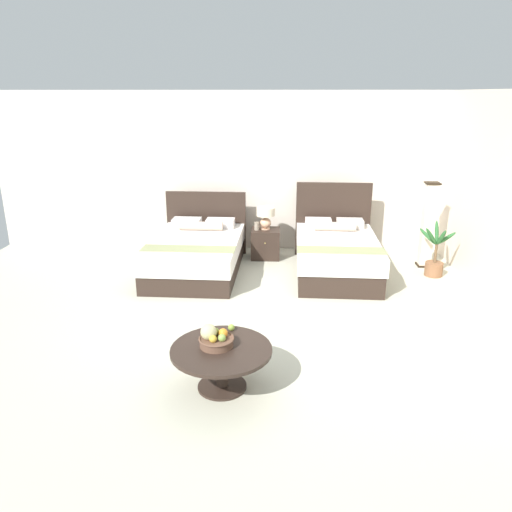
% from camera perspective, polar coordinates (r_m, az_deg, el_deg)
% --- Properties ---
extents(ground_plane, '(9.95, 9.85, 0.02)m').
position_cam_1_polar(ground_plane, '(6.42, 0.75, -7.34)').
color(ground_plane, beige).
extents(wall_back, '(9.95, 0.12, 2.83)m').
position_cam_1_polar(wall_back, '(9.01, 1.41, 9.67)').
color(wall_back, beige).
rests_on(wall_back, ground).
extents(bed_near_window, '(1.46, 2.21, 1.12)m').
position_cam_1_polar(bed_near_window, '(8.03, -6.89, 0.37)').
color(bed_near_window, '#2F231C').
rests_on(bed_near_window, ground).
extents(bed_near_corner, '(1.34, 2.10, 1.31)m').
position_cam_1_polar(bed_near_corner, '(7.98, 9.28, 0.32)').
color(bed_near_corner, '#2F231C').
rests_on(bed_near_corner, ground).
extents(nightstand, '(0.50, 0.47, 0.52)m').
position_cam_1_polar(nightstand, '(8.66, 1.10, 1.45)').
color(nightstand, '#2F231C').
rests_on(nightstand, ground).
extents(table_lamp, '(0.32, 0.32, 0.39)m').
position_cam_1_polar(table_lamp, '(8.54, 1.12, 4.72)').
color(table_lamp, '#D9A684').
rests_on(table_lamp, nightstand).
extents(vase, '(0.09, 0.09, 0.14)m').
position_cam_1_polar(vase, '(8.53, 0.10, 3.50)').
color(vase, gray).
rests_on(vase, nightstand).
extents(coffee_table, '(0.99, 0.99, 0.43)m').
position_cam_1_polar(coffee_table, '(4.88, -4.03, -11.60)').
color(coffee_table, '#2F231C').
rests_on(coffee_table, ground).
extents(fruit_bowl, '(0.35, 0.35, 0.23)m').
position_cam_1_polar(fruit_bowl, '(4.85, -4.78, -9.49)').
color(fruit_bowl, brown).
rests_on(fruit_bowl, coffee_table).
extents(loose_apple, '(0.07, 0.07, 0.07)m').
position_cam_1_polar(loose_apple, '(5.15, -2.88, -8.26)').
color(loose_apple, '#89A63E').
rests_on(loose_apple, coffee_table).
extents(floor_lamp_corner, '(0.23, 0.23, 1.42)m').
position_cam_1_polar(floor_lamp_corner, '(8.59, 19.30, 3.39)').
color(floor_lamp_corner, black).
rests_on(floor_lamp_corner, ground).
extents(potted_palm, '(0.54, 0.49, 0.87)m').
position_cam_1_polar(potted_palm, '(8.29, 19.98, -0.42)').
color(potted_palm, brown).
rests_on(potted_palm, ground).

